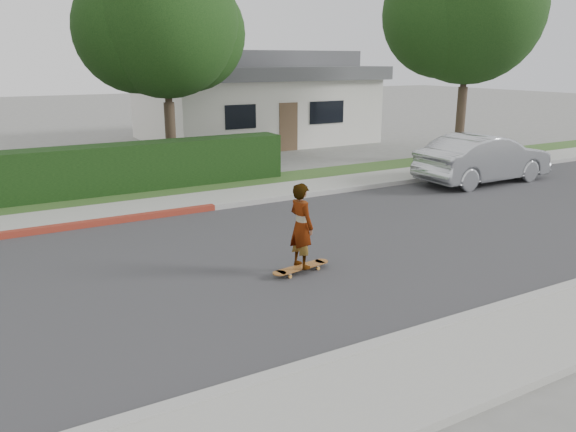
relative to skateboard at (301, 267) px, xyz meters
name	(u,v)px	position (x,y,z in m)	size (l,w,h in m)	color
ground	(246,263)	(-0.67, 1.03, -0.11)	(120.00, 120.00, 0.00)	slate
road	(245,262)	(-0.67, 1.03, -0.11)	(60.00, 8.00, 0.01)	#2D2D30
curb_near	(373,348)	(-0.67, -3.07, -0.04)	(60.00, 0.20, 0.15)	#9E9E99
sidewalk_near	(418,380)	(-0.67, -3.97, -0.05)	(60.00, 1.60, 0.12)	gray
curb_far	(178,212)	(-0.67, 5.13, -0.04)	(60.00, 0.20, 0.15)	#9E9E99
sidewalk_far	(167,205)	(-0.67, 6.03, -0.05)	(60.00, 1.60, 0.12)	gray
planting_strip	(150,194)	(-0.67, 7.63, -0.06)	(60.00, 1.60, 0.10)	#2D4C1E
hedge	(36,177)	(-3.67, 8.23, 0.64)	(15.00, 1.00, 1.50)	black
tree_center	(162,28)	(0.82, 10.22, 4.79)	(5.66, 4.84, 7.44)	#33261C
tree_right	(465,12)	(11.82, 7.72, 5.51)	(6.32, 5.60, 8.56)	#33261C
house	(252,97)	(7.33, 17.03, 1.98)	(10.60, 8.60, 4.30)	beige
skateboard	(301,267)	(0.00, 0.00, 0.00)	(1.30, 0.43, 0.12)	#CB8737
skateboarder	(301,226)	(0.00, 0.00, 0.82)	(0.59, 0.39, 1.61)	white
car_silver	(484,159)	(9.36, 4.06, 0.68)	(1.68, 4.80, 1.58)	#AFB2B6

